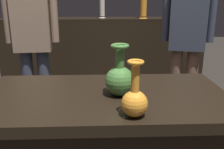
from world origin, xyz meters
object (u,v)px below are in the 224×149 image
at_px(shelf_vase_right, 144,4).
at_px(visitor_near_left, 32,35).
at_px(vase_tall_behind, 135,100).
at_px(shelf_vase_center, 102,7).
at_px(vase_centerpiece, 120,78).
at_px(shelf_vase_far_left, 19,12).
at_px(visitor_near_right, 187,34).

distance_m(shelf_vase_right, visitor_near_left, 1.53).
xyz_separation_m(vase_tall_behind, shelf_vase_center, (-0.11, 2.48, 0.25)).
height_order(vase_tall_behind, shelf_vase_right, shelf_vase_right).
xyz_separation_m(vase_centerpiece, shelf_vase_center, (-0.07, 2.25, 0.24)).
relative_size(vase_tall_behind, shelf_vase_center, 0.80).
xyz_separation_m(shelf_vase_far_left, visitor_near_left, (0.41, -0.99, -0.14)).
xyz_separation_m(vase_centerpiece, shelf_vase_far_left, (-1.11, 2.17, 0.18)).
bearing_deg(visitor_near_left, shelf_vase_far_left, -72.25).
xyz_separation_m(vase_centerpiece, shelf_vase_right, (0.45, 2.16, 0.28)).
relative_size(shelf_vase_far_left, shelf_vase_right, 0.38).
bearing_deg(visitor_near_right, shelf_vase_center, -38.27).
bearing_deg(vase_tall_behind, shelf_vase_center, 92.62).
distance_m(shelf_vase_right, shelf_vase_center, 0.53).
relative_size(shelf_vase_right, visitor_near_left, 0.24).
relative_size(shelf_vase_center, visitor_near_right, 0.18).
relative_size(vase_centerpiece, shelf_vase_far_left, 1.71).
xyz_separation_m(vase_centerpiece, vase_tall_behind, (0.04, -0.23, -0.01)).
bearing_deg(shelf_vase_right, visitor_near_left, -139.63).
bearing_deg(visitor_near_left, shelf_vase_right, -144.24).
relative_size(shelf_vase_far_left, visitor_near_left, 0.09).
bearing_deg(shelf_vase_right, vase_tall_behind, -99.67).
bearing_deg(shelf_vase_center, visitor_near_right, -53.62).
height_order(shelf_vase_center, visitor_near_right, visitor_near_right).
height_order(vase_centerpiece, visitor_near_right, visitor_near_right).
bearing_deg(visitor_near_right, shelf_vase_far_left, -12.94).
bearing_deg(shelf_vase_far_left, vase_tall_behind, -64.34).
xyz_separation_m(shelf_vase_center, visitor_near_right, (0.78, -1.06, -0.20)).
bearing_deg(shelf_vase_center, vase_centerpiece, -88.19).
bearing_deg(visitor_near_left, vase_centerpiece, 116.18).
bearing_deg(vase_tall_behind, visitor_near_right, 64.93).
distance_m(vase_tall_behind, shelf_vase_far_left, 2.67).
bearing_deg(shelf_vase_center, visitor_near_left, -120.51).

